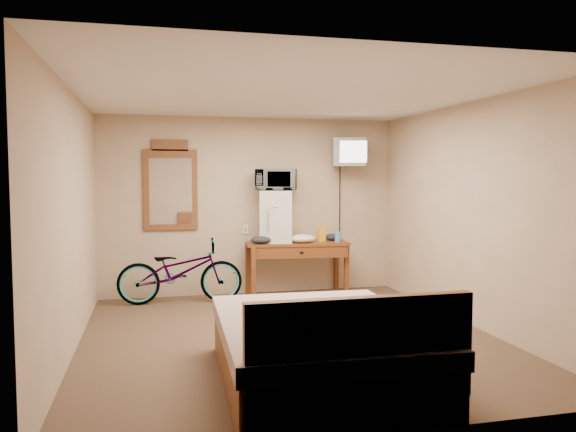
# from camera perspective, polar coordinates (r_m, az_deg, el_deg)

# --- Properties ---
(room) EXTENTS (4.60, 4.64, 2.50)m
(room) POSITION_cam_1_polar(r_m,az_deg,el_deg) (5.76, 0.05, -0.13)
(room) COLOR #4D3B26
(room) RESTS_ON ground
(desk) EXTENTS (1.47, 0.68, 0.75)m
(desk) POSITION_cam_1_polar(r_m,az_deg,el_deg) (7.90, 0.97, -3.48)
(desk) COLOR brown
(desk) RESTS_ON floor
(mini_fridge) EXTENTS (0.53, 0.52, 0.73)m
(mini_fridge) POSITION_cam_1_polar(r_m,az_deg,el_deg) (7.84, -1.20, -0.04)
(mini_fridge) COLOR silver
(mini_fridge) RESTS_ON desk
(microwave) EXTENTS (0.64, 0.53, 0.30)m
(microwave) POSITION_cam_1_polar(r_m,az_deg,el_deg) (7.82, -1.20, 3.72)
(microwave) COLOR silver
(microwave) RESTS_ON mini_fridge
(snack_bag) EXTENTS (0.12, 0.08, 0.22)m
(snack_bag) POSITION_cam_1_polar(r_m,az_deg,el_deg) (7.98, 3.43, -1.81)
(snack_bag) COLOR #F3A115
(snack_bag) RESTS_ON desk
(blue_cup) EXTENTS (0.08, 0.08, 0.14)m
(blue_cup) POSITION_cam_1_polar(r_m,az_deg,el_deg) (7.96, 5.06, -2.11)
(blue_cup) COLOR #4597EC
(blue_cup) RESTS_ON desk
(cloth_cream) EXTENTS (0.37, 0.29, 0.11)m
(cloth_cream) POSITION_cam_1_polar(r_m,az_deg,el_deg) (7.81, 1.48, -2.31)
(cloth_cream) COLOR silver
(cloth_cream) RESTS_ON desk
(cloth_dark_a) EXTENTS (0.29, 0.22, 0.11)m
(cloth_dark_a) POSITION_cam_1_polar(r_m,az_deg,el_deg) (7.67, -2.75, -2.45)
(cloth_dark_a) COLOR black
(cloth_dark_a) RESTS_ON desk
(cloth_dark_b) EXTENTS (0.22, 0.18, 0.10)m
(cloth_dark_b) POSITION_cam_1_polar(r_m,az_deg,el_deg) (8.08, 4.53, -2.16)
(cloth_dark_b) COLOR black
(cloth_dark_b) RESTS_ON desk
(crt_television) EXTENTS (0.53, 0.62, 0.39)m
(crt_television) POSITION_cam_1_polar(r_m,az_deg,el_deg) (8.08, 6.18, 6.44)
(crt_television) COLOR black
(crt_television) RESTS_ON room
(wall_mirror) EXTENTS (0.73, 0.04, 1.24)m
(wall_mirror) POSITION_cam_1_polar(r_m,az_deg,el_deg) (7.86, -11.85, 2.96)
(wall_mirror) COLOR brown
(wall_mirror) RESTS_ON room
(bicycle) EXTENTS (1.65, 0.64, 0.85)m
(bicycle) POSITION_cam_1_polar(r_m,az_deg,el_deg) (7.55, -10.90, -5.52)
(bicycle) COLOR black
(bicycle) RESTS_ON floor
(bed) EXTENTS (1.65, 2.14, 0.90)m
(bed) POSITION_cam_1_polar(r_m,az_deg,el_deg) (4.61, 3.39, -13.32)
(bed) COLOR brown
(bed) RESTS_ON floor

